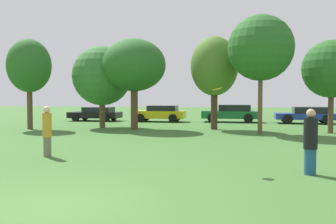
# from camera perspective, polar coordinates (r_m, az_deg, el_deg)

# --- Properties ---
(ground_plane) EXTENTS (120.00, 120.00, 0.00)m
(ground_plane) POSITION_cam_1_polar(r_m,az_deg,el_deg) (7.68, -16.45, -13.53)
(ground_plane) COLOR #3D6B2D
(person_thrower) EXTENTS (0.31, 0.31, 1.75)m
(person_thrower) POSITION_cam_1_polar(r_m,az_deg,el_deg) (13.52, -17.96, -2.72)
(person_thrower) COLOR #726651
(person_thrower) RESTS_ON ground
(person_catcher) EXTENTS (0.36, 0.36, 1.76)m
(person_catcher) POSITION_cam_1_polar(r_m,az_deg,el_deg) (10.65, 20.91, -4.24)
(person_catcher) COLOR navy
(person_catcher) RESTS_ON ground
(frisbee) EXTENTS (0.27, 0.27, 0.10)m
(frisbee) POSITION_cam_1_polar(r_m,az_deg,el_deg) (10.76, 7.52, 3.49)
(frisbee) COLOR orange
(tree_0) EXTENTS (2.70, 2.70, 5.62)m
(tree_0) POSITION_cam_1_polar(r_m,az_deg,el_deg) (24.92, -20.42, 6.57)
(tree_0) COLOR brown
(tree_0) RESTS_ON ground
(tree_1) EXTENTS (3.86, 3.86, 5.32)m
(tree_1) POSITION_cam_1_polar(r_m,az_deg,el_deg) (24.85, -10.04, 5.42)
(tree_1) COLOR brown
(tree_1) RESTS_ON ground
(tree_2) EXTENTS (3.92, 3.92, 5.61)m
(tree_2) POSITION_cam_1_polar(r_m,az_deg,el_deg) (23.36, -5.19, 7.08)
(tree_2) COLOR brown
(tree_2) RESTS_ON ground
(tree_3) EXTENTS (2.94, 2.94, 5.76)m
(tree_3) POSITION_cam_1_polar(r_m,az_deg,el_deg) (23.41, 7.09, 6.88)
(tree_3) COLOR #473323
(tree_3) RESTS_ON ground
(tree_4) EXTENTS (3.60, 3.60, 6.51)m
(tree_4) POSITION_cam_1_polar(r_m,az_deg,el_deg) (21.32, 13.97, 9.43)
(tree_4) COLOR brown
(tree_4) RESTS_ON ground
(tree_5) EXTENTS (3.22, 3.22, 5.19)m
(tree_5) POSITION_cam_1_polar(r_m,az_deg,el_deg) (22.72, 23.68, 6.00)
(tree_5) COLOR brown
(tree_5) RESTS_ON ground
(parked_car_black) EXTENTS (4.23, 2.18, 1.14)m
(parked_car_black) POSITION_cam_1_polar(r_m,az_deg,el_deg) (31.46, -10.93, -0.23)
(parked_car_black) COLOR black
(parked_car_black) RESTS_ON ground
(parked_car_yellow) EXTENTS (4.23, 2.03, 1.30)m
(parked_car_yellow) POSITION_cam_1_polar(r_m,az_deg,el_deg) (29.98, -1.26, -0.17)
(parked_car_yellow) COLOR gold
(parked_car_yellow) RESTS_ON ground
(parked_car_green) EXTENTS (4.49, 2.04, 1.37)m
(parked_car_green) POSITION_cam_1_polar(r_m,az_deg,el_deg) (29.93, 9.67, -0.14)
(parked_car_green) COLOR #196633
(parked_car_green) RESTS_ON ground
(parked_car_blue) EXTENTS (4.51, 2.08, 1.25)m
(parked_car_blue) POSITION_cam_1_polar(r_m,az_deg,el_deg) (29.92, 20.44, -0.36)
(parked_car_blue) COLOR #1E389E
(parked_car_blue) RESTS_ON ground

